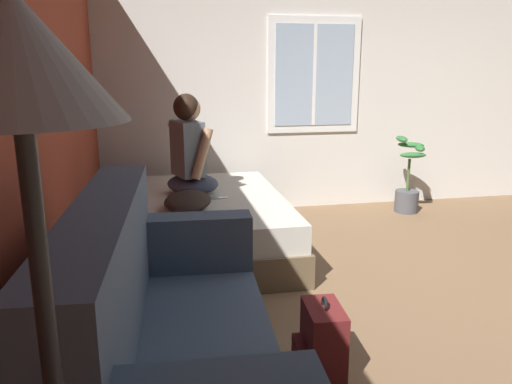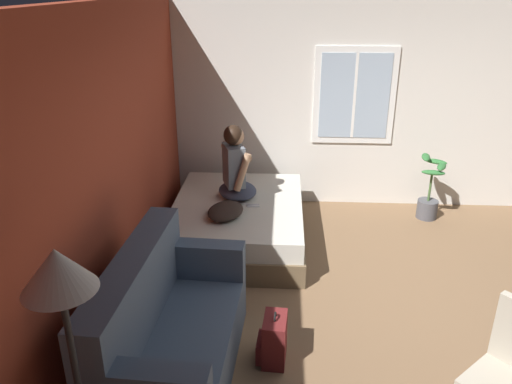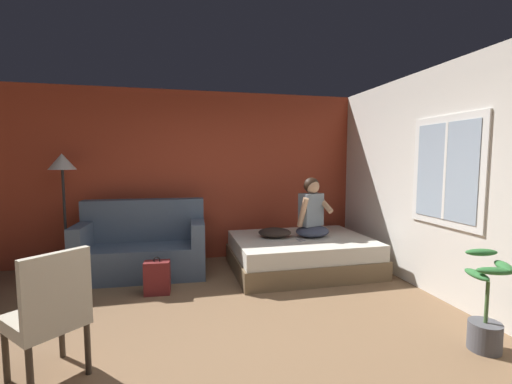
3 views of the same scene
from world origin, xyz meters
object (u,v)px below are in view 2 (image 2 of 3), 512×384
backpack (273,340)px  potted_plant (429,196)px  person_seated (236,169)px  throw_pillow (225,211)px  cell_phone (253,206)px  bed (238,222)px  floor_lamp (63,299)px  couch (168,334)px

backpack → potted_plant: size_ratio=0.54×
person_seated → throw_pillow: bearing=173.5°
cell_phone → potted_plant: (0.82, -2.21, -0.18)m
bed → cell_phone: (-0.08, -0.18, 0.25)m
cell_phone → floor_lamp: floor_lamp is taller
person_seated → floor_lamp: floor_lamp is taller
couch → cell_phone: bearing=-13.1°
couch → person_seated: (2.41, -0.29, 0.44)m
floor_lamp → cell_phone: bearing=-12.5°
bed → couch: 2.27m
cell_phone → bed: bearing=-120.6°
couch → floor_lamp: 1.48m
floor_lamp → potted_plant: (4.03, -2.92, -1.13)m
backpack → cell_phone: 1.98m
couch → floor_lamp: bearing=168.8°
potted_plant → floor_lamp: bearing=144.1°
bed → backpack: (-2.02, -0.47, -0.04)m
cell_phone → throw_pillow: bearing=-50.9°
throw_pillow → floor_lamp: floor_lamp is taller
person_seated → floor_lamp: size_ratio=0.51×
backpack → potted_plant: bearing=-34.8°
bed → person_seated: person_seated is taller
bed → potted_plant: size_ratio=2.36×
backpack → throw_pillow: (1.64, 0.56, 0.36)m
backpack → cell_phone: (1.94, 0.29, 0.29)m
bed → floor_lamp: (-3.28, 0.53, 1.19)m
potted_plant → couch: bearing=137.8°
throw_pillow → floor_lamp: bearing=171.6°
couch → person_seated: person_seated is taller
potted_plant → backpack: bearing=145.2°
bed → couch: size_ratio=1.15×
throw_pillow → potted_plant: size_ratio=0.56×
throw_pillow → potted_plant: bearing=-65.7°
throw_pillow → person_seated: bearing=-6.5°
backpack → floor_lamp: (-1.27, 0.99, 1.24)m
couch → potted_plant: couch is taller
cell_phone → backpack: bearing=0.3°
bed → cell_phone: cell_phone is taller
person_seated → potted_plant: (0.57, -2.42, -0.53)m
bed → throw_pillow: size_ratio=4.17×
person_seated → cell_phone: person_seated is taller
couch → backpack: 0.84m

